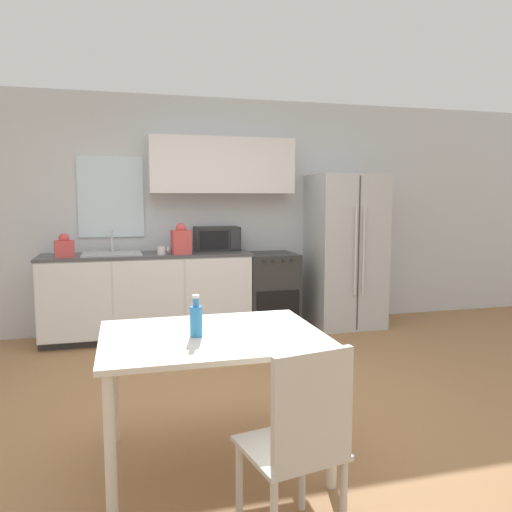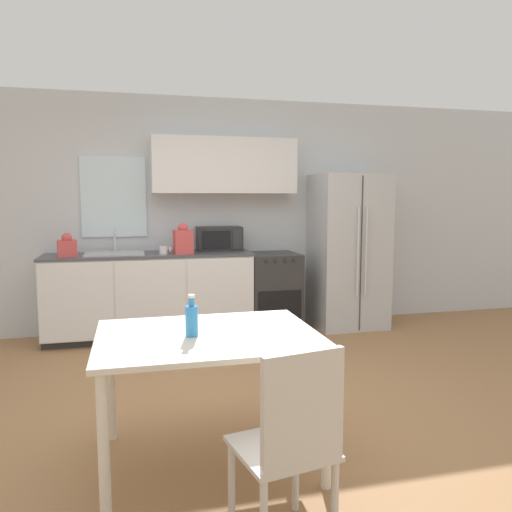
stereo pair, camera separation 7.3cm
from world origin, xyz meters
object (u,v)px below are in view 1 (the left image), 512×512
object	(u,v)px
microwave	(217,239)
dining_table	(212,350)
refrigerator	(345,251)
drink_bottle	(196,320)
oven_range	(270,291)
dining_chair_near	(302,436)
coffee_mug	(162,250)

from	to	relation	value
microwave	dining_table	size ratio (longest dim) A/B	0.40
refrigerator	dining_table	world-z (taller)	refrigerator
microwave	drink_bottle	xyz separation A→B (m)	(-0.67, -2.94, -0.21)
refrigerator	drink_bottle	xyz separation A→B (m)	(-2.20, -2.77, -0.05)
oven_range	refrigerator	size ratio (longest dim) A/B	0.50
dining_table	dining_chair_near	xyz separation A→B (m)	(0.23, -0.86, -0.14)
coffee_mug	dining_table	xyz separation A→B (m)	(0.07, -2.66, -0.31)
coffee_mug	dining_table	size ratio (longest dim) A/B	0.10
oven_range	dining_chair_near	size ratio (longest dim) A/B	0.97
oven_range	refrigerator	bearing A→B (deg)	-2.95
microwave	coffee_mug	bearing A→B (deg)	-159.09
oven_range	drink_bottle	bearing A→B (deg)	-114.33
drink_bottle	microwave	bearing A→B (deg)	77.24
drink_bottle	oven_range	bearing A→B (deg)	65.67
microwave	oven_range	bearing A→B (deg)	-10.79
dining_table	coffee_mug	bearing A→B (deg)	91.59
microwave	drink_bottle	world-z (taller)	microwave
dining_table	oven_range	bearing A→B (deg)	67.09
oven_range	drink_bottle	world-z (taller)	drink_bottle
coffee_mug	drink_bottle	size ratio (longest dim) A/B	0.53
dining_table	microwave	bearing A→B (deg)	78.91
coffee_mug	dining_table	bearing A→B (deg)	-88.41
dining_chair_near	drink_bottle	world-z (taller)	drink_bottle
microwave	dining_chair_near	world-z (taller)	microwave
microwave	dining_chair_near	size ratio (longest dim) A/B	0.54
microwave	coffee_mug	xyz separation A→B (m)	(-0.64, -0.25, -0.09)
oven_range	refrigerator	distance (m)	1.03
oven_range	microwave	world-z (taller)	microwave
microwave	coffee_mug	size ratio (longest dim) A/B	4.01
dining_chair_near	microwave	bearing A→B (deg)	73.74
refrigerator	dining_chair_near	bearing A→B (deg)	-117.52
dining_table	drink_bottle	xyz separation A→B (m)	(-0.10, -0.03, 0.19)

